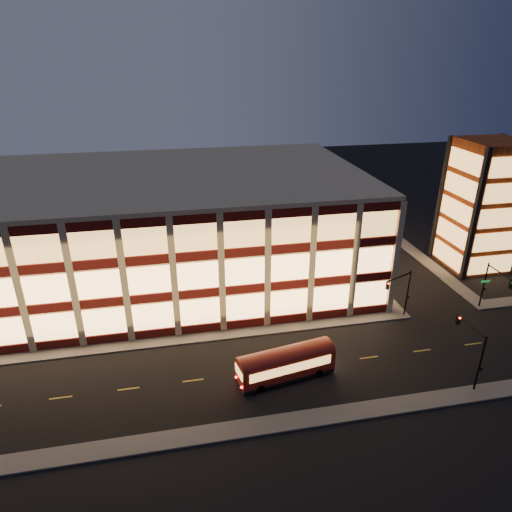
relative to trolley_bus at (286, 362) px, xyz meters
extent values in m
plane|color=black|center=(-6.80, 7.27, -1.77)|extent=(200.00, 200.00, 0.00)
cube|color=#514F4C|center=(-9.80, 8.27, -1.70)|extent=(54.00, 2.00, 0.15)
cube|color=#514F4C|center=(16.20, 24.27, -1.70)|extent=(2.00, 30.00, 0.15)
cube|color=#514F4C|center=(27.20, 24.27, -1.70)|extent=(2.00, 30.00, 0.15)
cube|color=#514F4C|center=(-6.80, -5.73, -1.70)|extent=(100.00, 2.00, 0.15)
cube|color=tan|center=(-9.80, 24.27, 5.23)|extent=(50.00, 30.00, 14.00)
cube|color=tan|center=(-9.80, 24.27, 12.48)|extent=(50.40, 30.40, 0.50)
cube|color=#470C0A|center=(-9.80, 9.15, -1.12)|extent=(50.10, 0.25, 1.00)
cube|color=#FFBA6B|center=(-9.80, 9.17, 0.98)|extent=(49.00, 0.20, 3.00)
cube|color=#470C0A|center=(15.32, 24.27, -1.12)|extent=(0.25, 30.10, 1.00)
cube|color=#FFBA6B|center=(15.30, 24.27, 0.98)|extent=(0.20, 29.00, 3.00)
cube|color=#470C0A|center=(-9.80, 9.15, 3.28)|extent=(50.10, 0.25, 1.00)
cube|color=#FFBA6B|center=(-9.80, 9.17, 5.38)|extent=(49.00, 0.20, 3.00)
cube|color=#470C0A|center=(15.32, 24.27, 3.28)|extent=(0.25, 30.10, 1.00)
cube|color=#FFBA6B|center=(15.30, 24.27, 5.38)|extent=(0.20, 29.00, 3.00)
cube|color=#470C0A|center=(-9.80, 9.15, 7.68)|extent=(50.10, 0.25, 1.00)
cube|color=#FFBA6B|center=(-9.80, 9.17, 9.78)|extent=(49.00, 0.20, 3.00)
cube|color=#470C0A|center=(15.32, 24.27, 7.68)|extent=(0.25, 30.10, 1.00)
cube|color=#FFBA6B|center=(15.30, 24.27, 9.78)|extent=(0.20, 29.00, 3.00)
cube|color=#8C3814|center=(33.20, 19.27, 7.23)|extent=(8.00, 8.00, 18.00)
cube|color=black|center=(29.20, 15.27, 7.23)|extent=(0.60, 0.60, 18.00)
cube|color=black|center=(29.20, 23.27, 7.23)|extent=(0.60, 0.60, 18.00)
cube|color=black|center=(37.20, 23.27, 7.23)|extent=(0.60, 0.60, 18.00)
cube|color=#F5AA55|center=(33.20, 15.19, 0.03)|extent=(6.60, 0.16, 2.60)
cube|color=#F5AA55|center=(29.12, 19.27, 0.03)|extent=(0.16, 6.60, 2.60)
cube|color=#F5AA55|center=(33.20, 15.19, 3.43)|extent=(6.60, 0.16, 2.60)
cube|color=#F5AA55|center=(29.12, 19.27, 3.43)|extent=(0.16, 6.60, 2.60)
cube|color=#F5AA55|center=(33.20, 15.19, 6.83)|extent=(6.60, 0.16, 2.60)
cube|color=#F5AA55|center=(29.12, 19.27, 6.83)|extent=(0.16, 6.60, 2.60)
cube|color=#F5AA55|center=(33.20, 15.19, 10.23)|extent=(6.60, 0.16, 2.60)
cube|color=#F5AA55|center=(29.12, 19.27, 10.23)|extent=(0.16, 6.60, 2.60)
cube|color=#F5AA55|center=(29.12, 19.27, 13.63)|extent=(0.16, 6.60, 2.60)
cylinder|color=black|center=(16.70, 8.07, 1.23)|extent=(0.18, 0.18, 6.00)
cylinder|color=black|center=(14.95, 7.32, 3.93)|extent=(3.56, 1.63, 0.14)
cube|color=black|center=(13.20, 6.57, 3.43)|extent=(0.32, 0.32, 0.95)
sphere|color=#FF0C05|center=(13.20, 6.39, 3.73)|extent=(0.20, 0.20, 0.20)
cube|color=black|center=(16.70, 7.87, 0.83)|extent=(0.25, 0.18, 0.28)
cylinder|color=black|center=(26.70, 8.07, 1.23)|extent=(0.18, 0.18, 6.00)
cylinder|color=black|center=(26.70, 6.07, 3.93)|extent=(0.14, 4.00, 0.14)
cube|color=black|center=(26.70, 4.07, 3.43)|extent=(0.32, 0.32, 0.95)
cube|color=black|center=(26.70, 7.87, 0.83)|extent=(0.25, 0.18, 0.28)
cube|color=#0C7226|center=(26.70, 7.92, 1.83)|extent=(1.20, 0.06, 0.28)
cylinder|color=black|center=(16.70, -5.23, 1.23)|extent=(0.18, 0.18, 6.00)
cylinder|color=black|center=(16.70, -3.23, 3.93)|extent=(0.14, 4.00, 0.14)
cube|color=black|center=(16.70, -1.23, 3.43)|extent=(0.32, 0.32, 0.95)
sphere|color=#FF0C05|center=(16.70, -1.41, 3.73)|extent=(0.20, 0.20, 0.20)
cube|color=black|center=(16.70, -5.43, 0.83)|extent=(0.25, 0.18, 0.28)
cube|color=maroon|center=(0.00, 0.00, -0.17)|extent=(9.71, 3.99, 2.17)
cube|color=black|center=(0.00, 0.00, -1.44)|extent=(9.71, 3.99, 0.33)
cylinder|color=black|center=(-2.79, -1.55, -1.35)|extent=(0.89, 0.43, 0.85)
cylinder|color=black|center=(-3.16, 0.49, -1.35)|extent=(0.89, 0.43, 0.85)
cylinder|color=black|center=(3.16, -0.49, -1.35)|extent=(0.89, 0.43, 0.85)
cylinder|color=black|center=(2.79, 1.55, -1.35)|extent=(0.89, 0.43, 0.85)
cube|color=#F5AA55|center=(0.21, -1.19, 0.12)|extent=(8.19, 1.52, 0.94)
cube|color=#F5AA55|center=(-0.21, 1.19, 0.12)|extent=(8.19, 1.52, 0.94)
camera|label=1|loc=(-9.73, -33.95, 27.22)|focal=32.00mm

